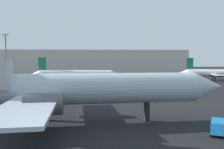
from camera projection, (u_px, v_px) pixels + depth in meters
name	position (u px, v px, depth m)	size (l,w,h in m)	color
airplane_at_gate	(52.00, 89.00, 22.78)	(37.01, 24.69, 11.60)	#B2BCCC
airplane_far_left	(74.00, 74.00, 70.08)	(28.34, 23.82, 7.90)	silver
airplane_far_right	(216.00, 73.00, 76.60)	(24.99, 17.45, 7.87)	white
baggage_cart	(219.00, 127.00, 19.80)	(2.29, 2.73, 1.30)	#1972BF
light_mast_left	(6.00, 53.00, 90.82)	(2.40, 0.50, 17.82)	slate
terminal_building	(94.00, 62.00, 118.52)	(93.21, 20.61, 12.38)	beige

